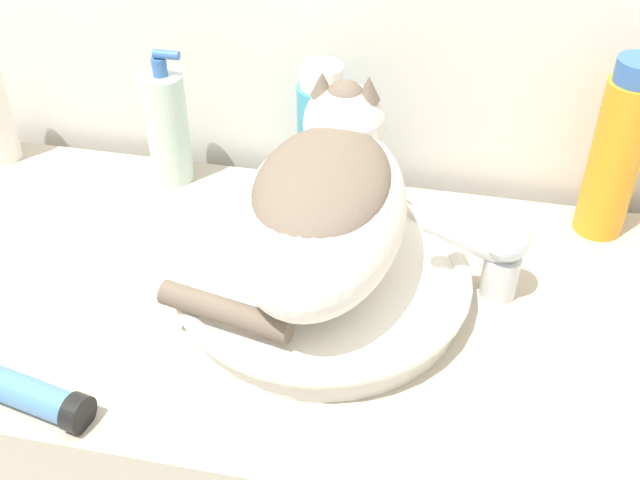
{
  "coord_description": "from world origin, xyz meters",
  "views": [
    {
      "loc": [
        0.13,
        -0.43,
        1.54
      ],
      "look_at": [
        -0.01,
        0.25,
        0.99
      ],
      "focal_mm": 45.0,
      "sensor_mm": 36.0,
      "label": 1
    }
  ],
  "objects": [
    {
      "name": "sink_basin",
      "position": [
        -0.01,
        0.27,
        0.92
      ],
      "size": [
        0.35,
        0.35,
        0.05
      ],
      "color": "white",
      "rests_on": "vanity_counter"
    },
    {
      "name": "cat",
      "position": [
        -0.01,
        0.28,
        1.02
      ],
      "size": [
        0.26,
        0.33,
        0.19
      ],
      "rotation": [
        0.0,
        0.0,
        1.56
      ],
      "color": "silver",
      "rests_on": "sink_basin"
    },
    {
      "name": "faucet",
      "position": [
        0.19,
        0.31,
        0.96
      ],
      "size": [
        0.13,
        0.06,
        0.12
      ],
      "rotation": [
        0.0,
        0.0,
        -2.91
      ],
      "color": "silver",
      "rests_on": "vanity_counter"
    },
    {
      "name": "shampoo_bottle_tall",
      "position": [
        0.32,
        0.48,
        1.01
      ],
      "size": [
        0.06,
        0.06,
        0.24
      ],
      "color": "orange",
      "rests_on": "vanity_counter"
    },
    {
      "name": "soap_pump_bottle",
      "position": [
        -0.27,
        0.48,
        0.97
      ],
      "size": [
        0.06,
        0.06,
        0.2
      ],
      "color": "silver",
      "rests_on": "vanity_counter"
    },
    {
      "name": "mouthwash_bottle",
      "position": [
        -0.05,
        0.48,
        0.99
      ],
      "size": [
        0.07,
        0.07,
        0.2
      ],
      "color": "teal",
      "rests_on": "vanity_counter"
    },
    {
      "name": "cream_tube",
      "position": [
        -0.29,
        0.04,
        0.91
      ],
      "size": [
        0.18,
        0.07,
        0.04
      ],
      "rotation": [
        0.0,
        0.0,
        -0.21
      ],
      "color": "#4C7FB2",
      "rests_on": "vanity_counter"
    }
  ]
}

